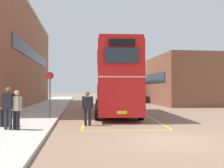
{
  "coord_description": "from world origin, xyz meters",
  "views": [
    {
      "loc": [
        -3.27,
        -9.05,
        1.88
      ],
      "look_at": [
        -0.75,
        10.69,
        2.21
      ],
      "focal_mm": 41.36,
      "sensor_mm": 36.0,
      "label": 1
    }
  ],
  "objects": [
    {
      "name": "sidewalk_left",
      "position": [
        -6.5,
        16.8,
        0.07
      ],
      "size": [
        4.0,
        57.6,
        0.14
      ],
      "primitive_type": "cube",
      "color": "#B2ADA3",
      "rests_on": "ground"
    },
    {
      "name": "bay_marking_yellow",
      "position": [
        -0.77,
        7.17,
        0.0
      ],
      "size": [
        5.08,
        12.07,
        0.01
      ],
      "color": "gold",
      "rests_on": "ground"
    },
    {
      "name": "pedestrian_boarding",
      "position": [
        -2.85,
        4.01,
        1.0
      ],
      "size": [
        0.55,
        0.37,
        1.73
      ],
      "color": "black",
      "rests_on": "ground"
    },
    {
      "name": "double_decker_bus",
      "position": [
        -0.7,
        9.03,
        2.51
      ],
      "size": [
        3.37,
        9.93,
        4.75
      ],
      "color": "black",
      "rests_on": "ground"
    },
    {
      "name": "pedestrian_waiting_far",
      "position": [
        -5.88,
        2.18,
        1.09
      ],
      "size": [
        0.51,
        0.46,
        1.65
      ],
      "color": "black",
      "rests_on": "sidewalk_left"
    },
    {
      "name": "pedestrian_waiting_near",
      "position": [
        -6.24,
        2.29,
        1.19
      ],
      "size": [
        0.55,
        0.41,
        1.79
      ],
      "color": "#2D2D38",
      "rests_on": "sidewalk_left"
    },
    {
      "name": "depot_building_right",
      "position": [
        8.5,
        22.02,
        2.79
      ],
      "size": [
        6.07,
        14.68,
        5.57
      ],
      "color": "brown",
      "rests_on": "ground"
    },
    {
      "name": "litter_bin",
      "position": [
        -6.62,
        3.27,
        0.56
      ],
      "size": [
        0.48,
        0.48,
        0.84
      ],
      "color": "black",
      "rests_on": "sidewalk_left"
    },
    {
      "name": "brick_building_left",
      "position": [
        -11.33,
        19.77,
        5.11
      ],
      "size": [
        6.59,
        25.32,
        10.21
      ],
      "color": "brown",
      "rests_on": "ground"
    },
    {
      "name": "single_deck_bus",
      "position": [
        3.13,
        27.02,
        1.64
      ],
      "size": [
        2.9,
        9.65,
        3.02
      ],
      "color": "black",
      "rests_on": "ground"
    },
    {
      "name": "ground_plane",
      "position": [
        0.0,
        14.4,
        0.0
      ],
      "size": [
        135.6,
        135.6,
        0.0
      ],
      "primitive_type": "plane",
      "color": "#846651"
    },
    {
      "name": "bus_stop_sign",
      "position": [
        -5.0,
        6.68,
        1.78
      ],
      "size": [
        0.43,
        0.15,
        2.73
      ],
      "color": "#4C4C51",
      "rests_on": "sidewalk_left"
    }
  ]
}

